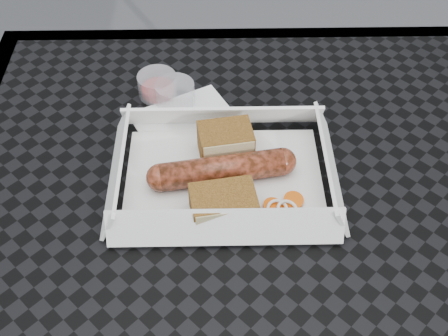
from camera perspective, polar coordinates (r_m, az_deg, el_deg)
name	(u,v)px	position (r m, az deg, el deg)	size (l,w,h in m)	color
patio_table	(297,291)	(0.64, 7.38, -12.32)	(0.80, 0.80, 0.74)	black
food_tray	(224,178)	(0.63, -0.02, -1.04)	(0.22, 0.15, 0.00)	white
bratwurst	(222,169)	(0.62, -0.19, -0.15)	(0.17, 0.05, 0.03)	maroon
bread_near	(226,142)	(0.64, 0.16, 2.64)	(0.06, 0.04, 0.04)	brown
bread_far	(223,206)	(0.58, -0.06, -3.84)	(0.07, 0.04, 0.03)	brown
veg_garnish	(284,211)	(0.60, 6.15, -4.40)	(0.03, 0.03, 0.00)	#DD5609
napkin	(191,127)	(0.69, -3.40, 4.15)	(0.12, 0.12, 0.00)	white
condiment_cup_sauce	(157,85)	(0.74, -6.79, 8.35)	(0.05, 0.05, 0.03)	maroon
condiment_cup_empty	(175,94)	(0.72, -4.99, 7.51)	(0.05, 0.05, 0.03)	silver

